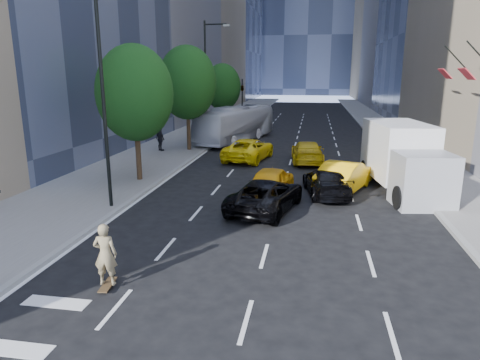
% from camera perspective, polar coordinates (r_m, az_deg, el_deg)
% --- Properties ---
extents(ground, '(160.00, 160.00, 0.00)m').
position_cam_1_polar(ground, '(14.91, -0.62, -9.80)').
color(ground, black).
rests_on(ground, ground).
extents(sidewalk_left, '(6.00, 120.00, 0.15)m').
position_cam_1_polar(sidewalk_left, '(45.30, -5.06, 6.44)').
color(sidewalk_left, slate).
rests_on(sidewalk_left, ground).
extents(sidewalk_right, '(4.00, 120.00, 0.15)m').
position_cam_1_polar(sidewalk_right, '(44.47, 19.47, 5.55)').
color(sidewalk_right, slate).
rests_on(sidewalk_right, ground).
extents(lamp_near, '(2.13, 0.22, 10.00)m').
position_cam_1_polar(lamp_near, '(19.51, -17.49, 12.78)').
color(lamp_near, black).
rests_on(lamp_near, sidewalk_left).
extents(lamp_far, '(2.13, 0.22, 10.00)m').
position_cam_1_polar(lamp_far, '(36.49, -4.34, 13.67)').
color(lamp_far, black).
rests_on(lamp_far, sidewalk_left).
extents(tree_near, '(4.20, 4.20, 7.46)m').
position_cam_1_polar(tree_near, '(24.43, -13.85, 11.16)').
color(tree_near, '#301E12').
rests_on(tree_near, sidewalk_left).
extents(tree_mid, '(4.50, 4.50, 7.99)m').
position_cam_1_polar(tree_mid, '(33.83, -7.05, 12.73)').
color(tree_mid, '#301E12').
rests_on(tree_mid, sidewalk_left).
extents(tree_far, '(3.90, 3.90, 6.92)m').
position_cam_1_polar(tree_far, '(46.45, -2.35, 12.30)').
color(tree_far, '#301E12').
rests_on(tree_far, sidewalk_left).
extents(traffic_signal, '(2.48, 0.53, 5.20)m').
position_cam_1_polar(traffic_signal, '(54.18, 0.30, 12.15)').
color(traffic_signal, black).
rests_on(traffic_signal, sidewalk_left).
extents(skateboarder, '(0.72, 0.52, 1.84)m').
position_cam_1_polar(skateboarder, '(12.91, -17.48, -9.96)').
color(skateboarder, '#807350').
rests_on(skateboarder, ground).
extents(black_sedan_lincoln, '(3.48, 5.54, 1.43)m').
position_cam_1_polar(black_sedan_lincoln, '(19.27, 3.50, -2.00)').
color(black_sedan_lincoln, black).
rests_on(black_sedan_lincoln, ground).
extents(black_sedan_mercedes, '(2.65, 4.94, 1.36)m').
position_cam_1_polar(black_sedan_mercedes, '(22.09, 11.43, -0.26)').
color(black_sedan_mercedes, black).
rests_on(black_sedan_mercedes, ground).
extents(taxi_a, '(2.31, 4.54, 1.48)m').
position_cam_1_polar(taxi_a, '(21.71, 4.24, -0.09)').
color(taxi_a, '#FFAF0D').
rests_on(taxi_a, ground).
extents(taxi_b, '(3.40, 5.18, 1.61)m').
position_cam_1_polar(taxi_b, '(23.08, 13.78, 0.56)').
color(taxi_b, yellow).
rests_on(taxi_b, ground).
extents(taxi_c, '(3.43, 5.87, 1.54)m').
position_cam_1_polar(taxi_c, '(30.54, 1.17, 4.12)').
color(taxi_c, yellow).
rests_on(taxi_c, ground).
extents(taxi_d, '(2.47, 5.25, 1.48)m').
position_cam_1_polar(taxi_d, '(30.04, 8.94, 3.73)').
color(taxi_d, gold).
rests_on(taxi_d, ground).
extents(city_bus, '(5.69, 11.58, 3.15)m').
position_cam_1_polar(city_bus, '(38.95, -0.51, 7.47)').
color(city_bus, silver).
rests_on(city_bus, ground).
extents(box_truck, '(3.66, 7.59, 3.48)m').
position_cam_1_polar(box_truck, '(23.73, 20.97, 2.77)').
color(box_truck, silver).
rests_on(box_truck, ground).
extents(pedestrian_b, '(1.12, 1.03, 1.84)m').
position_cam_1_polar(pedestrian_b, '(33.87, -10.57, 5.39)').
color(pedestrian_b, black).
rests_on(pedestrian_b, sidewalk_left).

